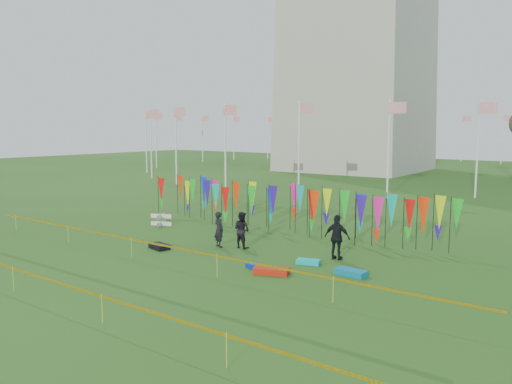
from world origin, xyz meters
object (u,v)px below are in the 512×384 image
Objects in this scene: kite_bag_red at (272,271)px; kite_bag_black at (159,246)px; box_kite at (161,220)px; person_left at (219,229)px; kite_bag_turquoise at (308,262)px; kite_bag_teal at (351,272)px; person_right at (337,237)px; kite_bag_blue at (257,267)px; person_mid at (242,230)px.

kite_bag_red is 6.62m from kite_bag_black.
person_left reaches higher than box_kite.
box_kite is 11.38m from kite_bag_turquoise.
kite_bag_turquoise is 2.14m from kite_bag_red.
kite_bag_turquoise is 0.72× the size of kite_bag_red.
kite_bag_teal reaches higher than kite_bag_turquoise.
kite_bag_red is 1.11× the size of kite_bag_teal.
person_right is at bearing 130.17° from kite_bag_teal.
kite_bag_red is (0.86, -0.21, 0.03)m from kite_bag_blue.
person_right reaches higher than kite_bag_red.
person_mid is 4.17m from kite_bag_turquoise.
kite_bag_red reaches higher than kite_bag_blue.
kite_bag_red is (-1.10, -3.46, -0.86)m from person_right.
person_right is 1.62× the size of kite_bag_teal.
kite_bag_black is at bearing 65.28° from person_left.
person_left is 1.76× the size of kite_bag_turquoise.
person_right is 1.45× the size of kite_bag_red.
person_mid is at bearing -132.10° from person_left.
person_left is 0.88× the size of person_right.
kite_bag_black is (-3.03, -2.47, -0.76)m from person_mid.
kite_bag_teal is (7.20, -0.58, -0.75)m from person_left.
person_left is (6.13, -2.01, 0.51)m from box_kite.
person_mid is at bearing 39.19° from kite_bag_black.
person_left is 1.11m from person_mid.
box_kite is at bearing 158.41° from kite_bag_red.
kite_bag_teal is at bearing 32.14° from kite_bag_red.
kite_bag_teal is at bearing -10.99° from box_kite.
person_right is 2.15× the size of kite_bag_blue.
kite_bag_blue is at bearing 166.50° from kite_bag_red.
person_mid is 4.74m from person_right.
kite_bag_blue is at bearing -0.50° from kite_bag_black.
box_kite reaches higher than kite_bag_black.
kite_bag_teal is at bearing -11.49° from kite_bag_turquoise.
kite_bag_black is (-7.08, -1.83, 0.02)m from kite_bag_turquoise.
kite_bag_teal is (3.49, 1.44, 0.02)m from kite_bag_blue.
box_kite is 7.30m from person_mid.
person_mid is at bearing 170.98° from kite_bag_turquoise.
person_right reaches higher than kite_bag_blue.
person_right reaches higher than kite_bag_teal.
box_kite is at bearing 3.09° from person_left.
person_mid is 3.99m from kite_bag_black.
kite_bag_teal is (1.53, -1.81, -0.87)m from person_right.
kite_bag_red is at bearing 175.24° from person_left.
kite_bag_black is at bearing 179.50° from kite_bag_blue.
box_kite is 0.41× the size of person_left.
kite_bag_black is at bearing -165.49° from kite_bag_turquoise.
kite_bag_red is (10.71, -4.24, -0.23)m from box_kite.
person_mid is (7.13, -1.51, 0.52)m from box_kite.
person_right is (5.67, 1.23, 0.12)m from person_left.
person_right is at bearing -3.77° from box_kite.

